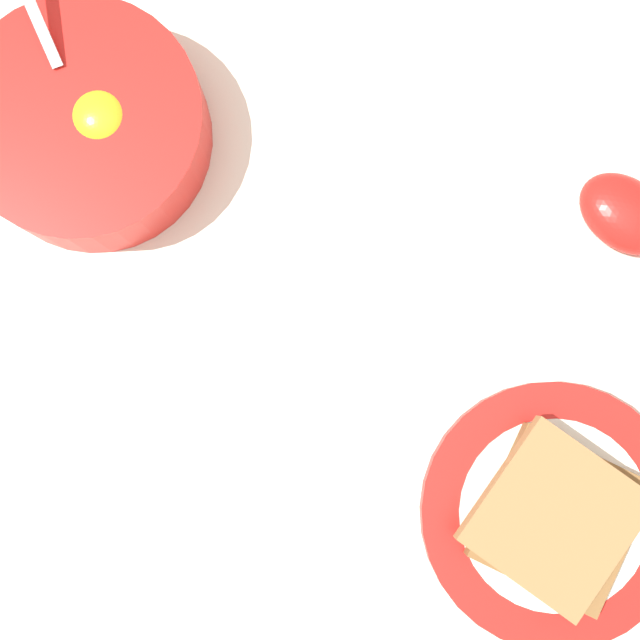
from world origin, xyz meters
TOP-DOWN VIEW (x-y plane):
  - ground_plane at (0.00, 0.00)m, footprint 3.00×3.00m
  - egg_bowl at (-0.20, 0.08)m, footprint 0.16×0.16m
  - toast_plate at (0.18, -0.02)m, footprint 0.17×0.17m
  - toast_sandwich at (0.18, -0.02)m, footprint 0.10×0.11m

SIDE VIEW (x-z plane):
  - ground_plane at x=0.00m, z-range 0.00..0.00m
  - toast_plate at x=0.18m, z-range 0.00..0.01m
  - toast_sandwich at x=0.18m, z-range 0.01..0.04m
  - egg_bowl at x=-0.20m, z-range -0.01..0.07m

